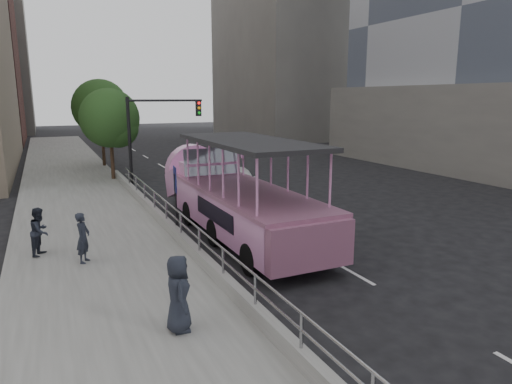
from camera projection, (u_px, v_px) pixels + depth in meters
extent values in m
plane|color=black|center=(290.00, 256.00, 15.14)|extent=(160.00, 160.00, 0.00)
cube|color=#A3A39E|center=(81.00, 205.00, 21.60)|extent=(5.50, 80.00, 0.30)
cube|color=#AFAFAA|center=(181.00, 238.00, 15.52)|extent=(0.24, 30.00, 0.36)
cylinder|color=#A0A0A4|center=(302.00, 330.00, 8.32)|extent=(0.07, 0.07, 0.70)
cylinder|color=#A0A0A4|center=(255.00, 289.00, 10.09)|extent=(0.07, 0.07, 0.70)
cylinder|color=#A0A0A4|center=(223.00, 260.00, 11.86)|extent=(0.07, 0.07, 0.70)
cylinder|color=#A0A0A4|center=(199.00, 239.00, 13.64)|extent=(0.07, 0.07, 0.70)
cylinder|color=#A0A0A4|center=(181.00, 223.00, 15.41)|extent=(0.07, 0.07, 0.70)
cylinder|color=#A0A0A4|center=(166.00, 210.00, 17.19)|extent=(0.07, 0.07, 0.70)
cylinder|color=#A0A0A4|center=(154.00, 199.00, 18.96)|extent=(0.07, 0.07, 0.70)
cylinder|color=#A0A0A4|center=(144.00, 191.00, 20.74)|extent=(0.07, 0.07, 0.70)
cylinder|color=#A0A0A4|center=(136.00, 183.00, 22.51)|extent=(0.07, 0.07, 0.70)
cylinder|color=#A0A0A4|center=(129.00, 177.00, 24.29)|extent=(0.07, 0.07, 0.70)
cylinder|color=#A0A0A4|center=(181.00, 223.00, 15.41)|extent=(0.06, 22.00, 0.06)
cylinder|color=#A0A0A4|center=(180.00, 213.00, 15.35)|extent=(0.06, 22.00, 0.06)
cylinder|color=black|center=(252.00, 259.00, 13.48)|extent=(0.38, 0.97, 0.97)
cylinder|color=black|center=(319.00, 248.00, 14.47)|extent=(0.38, 0.97, 0.97)
cylinder|color=black|center=(216.00, 232.00, 16.15)|extent=(0.38, 0.97, 0.97)
cylinder|color=black|center=(275.00, 224.00, 17.14)|extent=(0.38, 0.97, 0.97)
cylinder|color=black|center=(190.00, 213.00, 18.82)|extent=(0.38, 0.97, 0.97)
cylinder|color=black|center=(243.00, 207.00, 19.81)|extent=(0.38, 0.97, 0.97)
cube|color=#EC96D4|center=(244.00, 210.00, 16.71)|extent=(2.76, 8.86, 1.35)
cube|color=#EC96D4|center=(199.00, 180.00, 21.23)|extent=(2.66, 2.31, 1.68)
cylinder|color=#EC96D4|center=(193.00, 171.00, 21.98)|extent=(2.54, 0.77, 2.53)
cube|color=#99597A|center=(311.00, 247.00, 12.66)|extent=(2.70, 0.40, 1.35)
cube|color=#99597A|center=(244.00, 191.00, 16.56)|extent=(2.89, 9.19, 0.13)
cube|color=#242427|center=(249.00, 142.00, 15.81)|extent=(2.91, 7.14, 0.15)
cube|color=gray|center=(212.00, 161.00, 19.33)|extent=(2.48, 0.23, 1.13)
cube|color=#EC96D4|center=(209.00, 167.00, 19.83)|extent=(2.38, 1.09, 0.54)
imported|color=white|center=(239.00, 180.00, 25.02)|extent=(2.47, 4.45, 1.43)
imported|color=#232834|center=(83.00, 238.00, 13.60)|extent=(0.58, 0.67, 1.53)
imported|color=#232834|center=(40.00, 231.00, 14.26)|extent=(0.83, 0.92, 1.53)
imported|color=#232834|center=(178.00, 294.00, 9.57)|extent=(0.62, 0.87, 1.67)
cylinder|color=black|center=(176.00, 209.00, 16.30)|extent=(0.08, 0.08, 2.53)
cube|color=navy|center=(175.00, 179.00, 16.08)|extent=(0.09, 0.63, 0.91)
cube|color=white|center=(176.00, 179.00, 16.09)|extent=(0.06, 0.40, 0.56)
cylinder|color=black|center=(130.00, 146.00, 24.50)|extent=(0.18, 0.18, 5.20)
cylinder|color=black|center=(165.00, 100.00, 24.83)|extent=(4.20, 0.12, 0.12)
cube|color=black|center=(198.00, 108.00, 25.71)|extent=(0.28, 0.22, 0.85)
sphere|color=red|center=(199.00, 103.00, 25.53)|extent=(0.16, 0.16, 0.16)
cylinder|color=#3B251B|center=(112.00, 158.00, 27.61)|extent=(0.22, 0.22, 3.08)
sphere|color=#2C5220|center=(110.00, 118.00, 27.12)|extent=(3.52, 3.52, 3.52)
sphere|color=#2C5220|center=(118.00, 127.00, 27.13)|extent=(2.42, 2.42, 2.42)
cylinder|color=#3B251B|center=(103.00, 146.00, 32.98)|extent=(0.22, 0.22, 3.47)
sphere|color=#2C5220|center=(101.00, 107.00, 32.42)|extent=(3.97, 3.97, 3.97)
sphere|color=#2C5220|center=(108.00, 116.00, 32.45)|extent=(2.73, 2.73, 2.73)
cube|color=gray|center=(309.00, 13.00, 59.89)|extent=(20.00, 20.00, 32.00)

